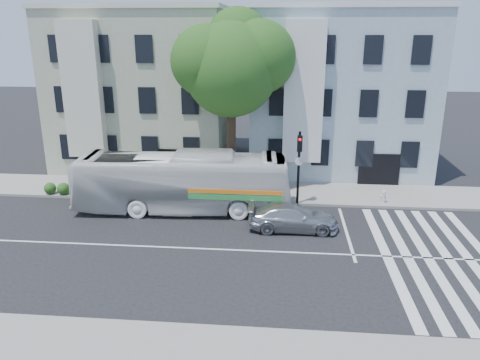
# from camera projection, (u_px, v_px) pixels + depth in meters

# --- Properties ---
(ground) EXTENTS (120.00, 120.00, 0.00)m
(ground) POSITION_uv_depth(u_px,v_px,m) (212.00, 249.00, 21.83)
(ground) COLOR black
(ground) RESTS_ON ground
(sidewalk_far) EXTENTS (80.00, 4.00, 0.15)m
(sidewalk_far) POSITION_uv_depth(u_px,v_px,m) (231.00, 191.00, 29.39)
(sidewalk_far) COLOR gray
(sidewalk_far) RESTS_ON ground
(building_left) EXTENTS (12.00, 10.00, 11.00)m
(building_left) POSITION_uv_depth(u_px,v_px,m) (148.00, 89.00, 34.94)
(building_left) COLOR #A4A78C
(building_left) RESTS_ON ground
(building_right) EXTENTS (12.00, 10.00, 11.00)m
(building_right) POSITION_uv_depth(u_px,v_px,m) (337.00, 91.00, 33.73)
(building_right) COLOR #96A9B3
(building_right) RESTS_ON ground
(street_tree) EXTENTS (7.30, 5.90, 11.10)m
(street_tree) POSITION_uv_depth(u_px,v_px,m) (232.00, 64.00, 27.68)
(street_tree) COLOR #2D2116
(street_tree) RESTS_ON ground
(bus) EXTENTS (3.45, 12.13, 3.34)m
(bus) POSITION_uv_depth(u_px,v_px,m) (183.00, 182.00, 25.99)
(bus) COLOR white
(bus) RESTS_ON ground
(sedan) EXTENTS (1.95, 4.59, 1.32)m
(sedan) POSITION_uv_depth(u_px,v_px,m) (293.00, 218.00, 23.76)
(sedan) COLOR #B3B6BA
(sedan) RESTS_ON ground
(hedge) EXTENTS (8.08, 4.29, 0.70)m
(hedge) POSITION_uv_depth(u_px,v_px,m) (118.00, 190.00, 28.22)
(hedge) COLOR #2E6821
(hedge) RESTS_ON sidewalk_far
(traffic_signal) EXTENTS (0.46, 0.54, 4.38)m
(traffic_signal) POSITION_uv_depth(u_px,v_px,m) (299.00, 159.00, 26.23)
(traffic_signal) COLOR black
(traffic_signal) RESTS_ON ground
(fire_hydrant) EXTENTS (0.42, 0.24, 0.75)m
(fire_hydrant) POSITION_uv_depth(u_px,v_px,m) (384.00, 196.00, 27.13)
(fire_hydrant) COLOR silver
(fire_hydrant) RESTS_ON sidewalk_far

